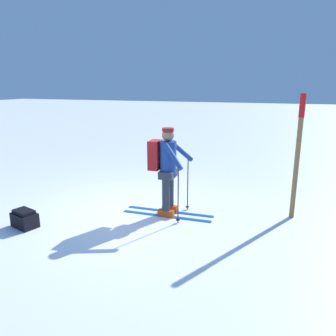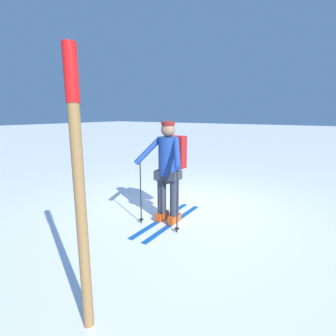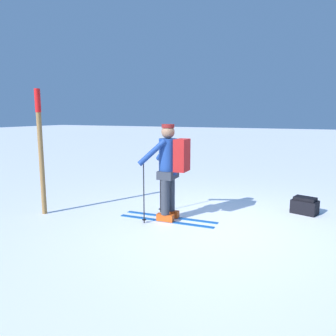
% 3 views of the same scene
% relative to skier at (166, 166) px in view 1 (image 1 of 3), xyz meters
% --- Properties ---
extents(ground_plane, '(80.00, 80.00, 0.00)m').
position_rel_skier_xyz_m(ground_plane, '(-0.08, 0.73, -0.97)').
color(ground_plane, white).
extents(skier, '(0.87, 1.76, 1.68)m').
position_rel_skier_xyz_m(skier, '(0.00, 0.00, 0.00)').
color(skier, '#144C9E').
rests_on(skier, ground_plane).
extents(dropped_backpack, '(0.41, 0.52, 0.32)m').
position_rel_skier_xyz_m(dropped_backpack, '(-1.40, 2.14, -0.82)').
color(dropped_backpack, black).
rests_on(dropped_backpack, ground_plane).
extents(trail_marker, '(0.10, 0.10, 2.30)m').
position_rel_skier_xyz_m(trail_marker, '(0.66, -2.30, 0.36)').
color(trail_marker, olive).
rests_on(trail_marker, ground_plane).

